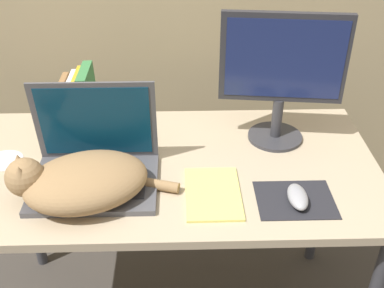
{
  "coord_description": "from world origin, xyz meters",
  "views": [
    {
      "loc": [
        0.03,
        -0.91,
        1.64
      ],
      "look_at": [
        0.06,
        0.31,
        0.84
      ],
      "focal_mm": 45.0,
      "sensor_mm": 36.0,
      "label": 1
    }
  ],
  "objects": [
    {
      "name": "cd_disc",
      "position": [
        -0.55,
        0.38,
        0.75
      ],
      "size": [
        0.12,
        0.12,
        0.0
      ],
      "color": "silver",
      "rests_on": "desk"
    },
    {
      "name": "desk",
      "position": [
        0.0,
        0.35,
        0.66
      ],
      "size": [
        1.32,
        0.7,
        0.74
      ],
      "color": "tan",
      "rests_on": "ground_plane"
    },
    {
      "name": "book_row",
      "position": [
        -0.33,
        0.59,
        0.85
      ],
      "size": [
        0.11,
        0.16,
        0.22
      ],
      "color": "olive",
      "rests_on": "desk"
    },
    {
      "name": "webcam",
      "position": [
        -0.14,
        0.65,
        0.79
      ],
      "size": [
        0.05,
        0.05,
        0.07
      ],
      "color": "#232328",
      "rests_on": "desk"
    },
    {
      "name": "notepad",
      "position": [
        0.12,
        0.19,
        0.75
      ],
      "size": [
        0.16,
        0.24,
        0.01
      ],
      "color": "#E5DB6B",
      "rests_on": "desk"
    },
    {
      "name": "cat",
      "position": [
        -0.26,
        0.19,
        0.81
      ],
      "size": [
        0.49,
        0.35,
        0.15
      ],
      "color": "#99754C",
      "rests_on": "desk"
    },
    {
      "name": "laptop",
      "position": [
        -0.23,
        0.28,
        0.8
      ],
      "size": [
        0.37,
        0.28,
        0.29
      ],
      "color": "#4C4C51",
      "rests_on": "desk"
    },
    {
      "name": "external_monitor",
      "position": [
        0.35,
        0.5,
        0.99
      ],
      "size": [
        0.4,
        0.19,
        0.44
      ],
      "color": "#333338",
      "rests_on": "desk"
    },
    {
      "name": "mousepad",
      "position": [
        0.35,
        0.16,
        0.75
      ],
      "size": [
        0.22,
        0.18,
        0.0
      ],
      "color": "#232328",
      "rests_on": "desk"
    },
    {
      "name": "computer_mouse",
      "position": [
        0.36,
        0.15,
        0.77
      ],
      "size": [
        0.06,
        0.11,
        0.04
      ],
      "color": "#99999E",
      "rests_on": "mousepad"
    }
  ]
}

